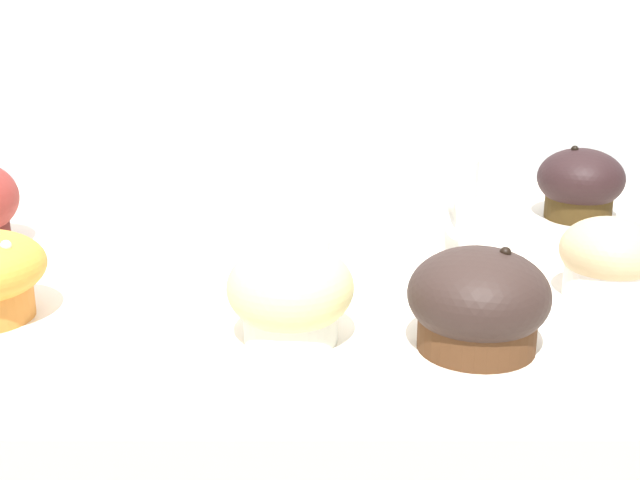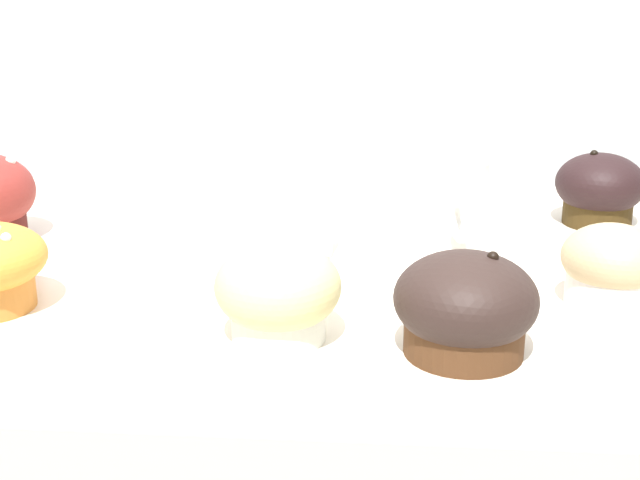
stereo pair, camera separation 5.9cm
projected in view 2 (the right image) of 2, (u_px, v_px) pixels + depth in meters
wall_back at (347, 159)px, 1.44m from camera, size 3.20×0.10×1.80m
muffin_back_left at (465, 307)px, 0.66m from camera, size 0.11×0.11×0.08m
muffin_front_left at (600, 189)px, 0.98m from camera, size 0.10×0.10×0.08m
muffin_front_right at (612, 266)px, 0.76m from camera, size 0.09×0.09×0.07m
muffin_back_center at (278, 293)px, 0.69m from camera, size 0.10×0.10×0.08m
coffee_cup at (444, 201)px, 0.91m from camera, size 0.09×0.13×0.09m
price_card at (307, 226)px, 0.87m from camera, size 0.05×0.05×0.06m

